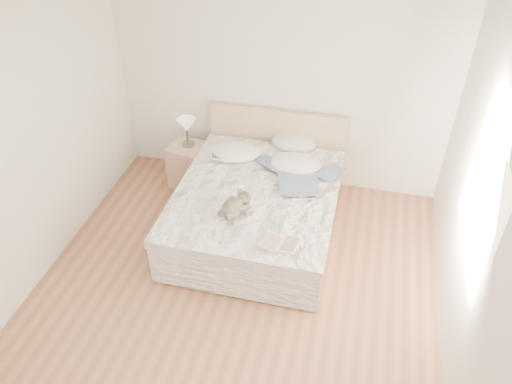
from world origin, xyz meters
TOP-DOWN VIEW (x-y plane):
  - floor at (0.00, 0.00)m, footprint 4.00×4.50m
  - ceiling at (0.00, 0.00)m, footprint 4.00×4.50m
  - wall_back at (0.00, 2.25)m, footprint 4.00×0.02m
  - wall_left at (-2.00, 0.00)m, footprint 0.02×4.50m
  - wall_right at (2.00, 0.00)m, footprint 0.02×4.50m
  - window at (1.99, 0.30)m, footprint 0.02×1.30m
  - bed at (0.00, 1.19)m, footprint 1.72×2.14m
  - nightstand at (-1.05, 1.82)m, footprint 0.50×0.45m
  - table_lamp at (-1.05, 1.86)m, footprint 0.26×0.26m
  - pillow_left at (-0.40, 1.72)m, footprint 0.63×0.48m
  - pillow_middle at (0.23, 2.09)m, footprint 0.60×0.45m
  - pillow_right at (0.33, 1.65)m, footprint 0.58×0.41m
  - blouse at (0.40, 1.39)m, footprint 0.84×0.87m
  - photo_book at (-0.52, 1.62)m, footprint 0.38×0.31m
  - childrens_book at (0.43, 0.32)m, footprint 0.39×0.30m
  - teddy_bear at (-0.14, 0.65)m, footprint 0.35×0.41m

SIDE VIEW (x-z plane):
  - floor at x=0.00m, z-range 0.00..0.00m
  - nightstand at x=-1.05m, z-range 0.00..0.56m
  - bed at x=0.00m, z-range -0.19..0.81m
  - blouse at x=0.40m, z-range 0.62..0.64m
  - photo_book at x=-0.52m, z-range 0.62..0.64m
  - childrens_book at x=0.43m, z-range 0.62..0.64m
  - pillow_left at x=-0.40m, z-range 0.55..0.73m
  - pillow_middle at x=0.23m, z-range 0.56..0.72m
  - pillow_right at x=0.33m, z-range 0.55..0.73m
  - teddy_bear at x=-0.14m, z-range 0.56..0.74m
  - table_lamp at x=-1.05m, z-range 0.64..1.00m
  - wall_back at x=0.00m, z-range 0.00..2.70m
  - wall_left at x=-2.00m, z-range 0.00..2.70m
  - wall_right at x=2.00m, z-range 0.00..2.70m
  - window at x=1.99m, z-range 0.90..2.00m
  - ceiling at x=0.00m, z-range 2.70..2.70m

